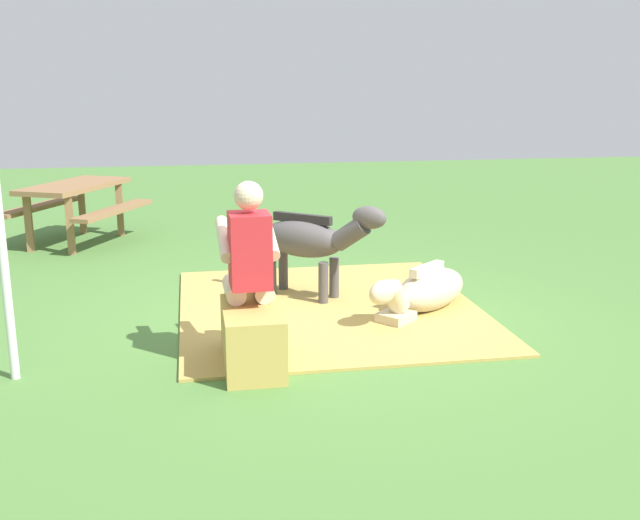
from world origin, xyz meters
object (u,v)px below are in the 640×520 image
pony_lying (425,291)px  picnic_bench (75,197)px  pony_standing (311,240)px  person_seated (248,263)px  hay_bale (252,338)px

pony_lying → picnic_bench: bearing=44.6°
pony_standing → picnic_bench: bearing=40.4°
pony_standing → pony_lying: pony_standing is taller
pony_standing → pony_lying: bearing=-120.4°
person_seated → pony_lying: (0.87, -1.60, -0.53)m
hay_bale → person_seated: bearing=1.2°
hay_bale → picnic_bench: size_ratio=0.40×
person_seated → pony_standing: bearing=-25.7°
person_seated → pony_standing: (1.41, -0.68, -0.16)m
person_seated → picnic_bench: size_ratio=0.69×
hay_bale → picnic_bench: (4.47, 1.79, 0.36)m
person_seated → pony_lying: bearing=-61.5°
pony_lying → picnic_bench: (3.44, 3.39, 0.39)m
person_seated → pony_standing: person_seated is taller
person_seated → pony_lying: person_seated is taller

